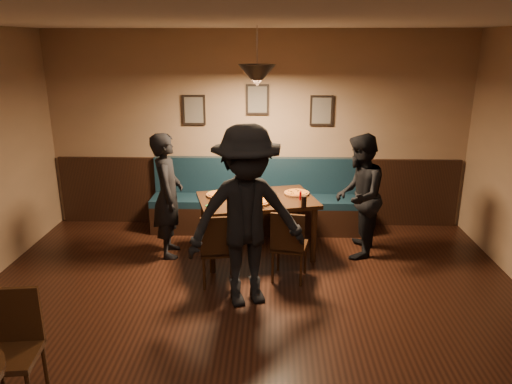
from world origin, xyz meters
TOP-DOWN VIEW (x-y plane):
  - floor at (0.00, 0.00)m, footprint 7.00×7.00m
  - ceiling at (0.00, 0.00)m, footprint 7.00×7.00m
  - wall_back at (0.00, 3.50)m, footprint 6.00×0.00m
  - wainscot at (0.00, 3.47)m, footprint 5.88×0.06m
  - booth_bench at (0.00, 3.20)m, footprint 3.00×0.60m
  - picture_left at (-0.90, 3.47)m, footprint 0.32×0.04m
  - picture_center at (0.00, 3.47)m, footprint 0.32×0.04m
  - picture_right at (0.90, 3.47)m, footprint 0.32×0.04m
  - pendant_lamp at (0.03, 2.34)m, footprint 0.44×0.44m
  - dining_table at (0.03, 2.34)m, footprint 1.60×1.25m
  - chair_near_left at (-0.38, 1.57)m, footprint 0.43×0.43m
  - chair_near_right at (0.42, 1.70)m, footprint 0.44×0.44m
  - diner_left at (-1.08, 2.32)m, footprint 0.46×0.62m
  - diner_right at (1.30, 2.39)m, footprint 0.78×0.89m
  - diner_front at (-0.03, 1.16)m, footprint 1.38×1.06m
  - pizza_a at (-0.45, 2.42)m, footprint 0.42×0.42m
  - pizza_b at (0.03, 2.16)m, footprint 0.42×0.42m
  - pizza_c at (0.53, 2.53)m, footprint 0.40×0.40m
  - soda_glass at (0.59, 2.02)m, footprint 0.07×0.07m
  - tabasco_bottle at (0.57, 2.29)m, footprint 0.04×0.04m
  - napkin_a at (-0.50, 2.56)m, footprint 0.23×0.23m
  - napkin_b at (-0.48, 2.06)m, footprint 0.19×0.19m
  - cutlery_set at (-0.01, 1.97)m, footprint 0.18×0.08m
  - cafe_chair_far at (-1.69, -0.43)m, footprint 0.44×0.44m

SIDE VIEW (x-z plane):
  - floor at x=0.00m, z-range 0.00..0.00m
  - dining_table at x=0.03m, z-range 0.00..0.76m
  - chair_near_right at x=0.42m, z-range 0.00..0.85m
  - chair_near_left at x=-0.38m, z-range 0.00..0.85m
  - cafe_chair_far at x=-1.69m, z-range 0.00..0.89m
  - wainscot at x=0.00m, z-range 0.00..1.00m
  - booth_bench at x=0.00m, z-range 0.00..1.00m
  - cutlery_set at x=-0.01m, z-range 0.76..0.76m
  - napkin_b at x=-0.48m, z-range 0.76..0.76m
  - napkin_a at x=-0.50m, z-range 0.76..0.77m
  - pizza_c at x=0.53m, z-range 0.76..0.79m
  - pizza_a at x=-0.45m, z-range 0.76..0.80m
  - pizza_b at x=0.03m, z-range 0.76..0.80m
  - diner_right at x=1.30m, z-range 0.00..1.57m
  - diner_left at x=-1.08m, z-range 0.00..1.58m
  - tabasco_bottle at x=0.57m, z-range 0.76..0.89m
  - soda_glass at x=0.59m, z-range 0.76..0.90m
  - diner_front at x=-0.03m, z-range 0.00..1.88m
  - wall_back at x=0.00m, z-range -1.60..4.40m
  - picture_left at x=-0.90m, z-range 1.49..1.91m
  - picture_right at x=0.90m, z-range 1.49..1.91m
  - picture_center at x=0.00m, z-range 1.64..2.06m
  - pendant_lamp at x=0.03m, z-range 2.12..2.38m
  - ceiling at x=0.00m, z-range 2.80..2.80m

